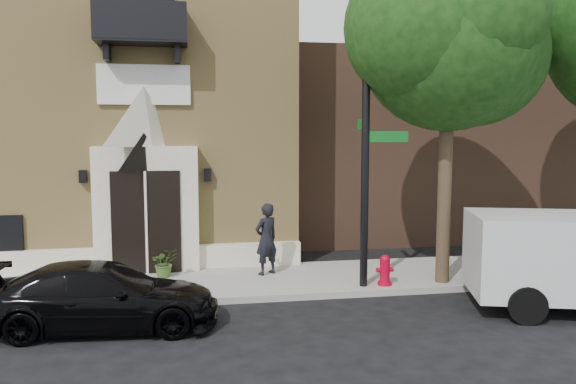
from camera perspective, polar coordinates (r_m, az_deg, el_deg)
name	(u,v)px	position (r m, az deg, el deg)	size (l,w,h in m)	color
ground	(187,307)	(12.40, -10.19, -11.38)	(120.00, 120.00, 0.00)	black
sidewalk	(229,283)	(13.85, -5.97, -9.14)	(42.00, 3.00, 0.15)	gray
church	(96,104)	(20.06, -18.97, 8.42)	(12.20, 11.01, 9.30)	tan
neighbour_building	(491,145)	(23.98, 19.90, 4.52)	(18.00, 8.00, 6.40)	brown
street_tree_left	(452,36)	(13.70, 16.34, 14.92)	(4.97, 4.38, 7.77)	#38281C
black_sedan	(103,296)	(11.30, -18.28, -10.03)	(1.75, 4.31, 1.25)	black
street_sign	(366,141)	(12.88, 7.94, 5.19)	(1.06, 1.11, 6.69)	black
fire_hydrant	(385,270)	(13.39, 9.81, -7.83)	(0.41, 0.33, 0.72)	#AB021E
dumpster	(530,251)	(15.43, 23.36, -5.55)	(1.91, 1.36, 1.13)	#103A1D
planter	(165,263)	(14.25, -12.43, -7.01)	(0.65, 0.56, 0.72)	#3F5D24
pedestrian_near	(266,239)	(14.07, -2.22, -4.79)	(0.66, 0.43, 1.80)	black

